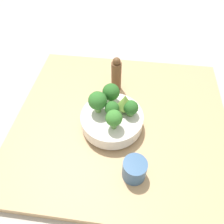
# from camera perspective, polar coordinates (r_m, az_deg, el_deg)

# --- Properties ---
(ground_plane) EXTENTS (6.00, 6.00, 0.00)m
(ground_plane) POSITION_cam_1_polar(r_m,az_deg,el_deg) (0.96, 2.29, -3.36)
(ground_plane) COLOR #ADA89E
(table) EXTENTS (0.82, 0.89, 0.04)m
(table) POSITION_cam_1_polar(r_m,az_deg,el_deg) (0.94, 2.33, -2.64)
(table) COLOR tan
(table) RESTS_ON ground_plane
(bowl) EXTENTS (0.25, 0.25, 0.07)m
(bowl) POSITION_cam_1_polar(r_m,az_deg,el_deg) (0.87, 0.00, -2.09)
(bowl) COLOR silver
(bowl) RESTS_ON table
(broccoli_floret_back) EXTENTS (0.06, 0.06, 0.07)m
(broccoli_floret_back) POSITION_cam_1_polar(r_m,az_deg,el_deg) (0.83, 4.96, 1.07)
(broccoli_floret_back) COLOR #609347
(broccoli_floret_back) RESTS_ON bowl
(romanesco_piece_far) EXTENTS (0.06, 0.06, 0.09)m
(romanesco_piece_far) POSITION_cam_1_polar(r_m,az_deg,el_deg) (0.83, 3.42, 2.74)
(romanesco_piece_far) COLOR #6BA34C
(romanesco_piece_far) RESTS_ON bowl
(broccoli_floret_right) EXTENTS (0.06, 0.06, 0.09)m
(broccoli_floret_right) POSITION_cam_1_polar(r_m,az_deg,el_deg) (0.77, 0.51, -1.68)
(broccoli_floret_right) COLOR #609347
(broccoli_floret_right) RESTS_ON bowl
(broccoli_floret_center) EXTENTS (0.06, 0.06, 0.07)m
(broccoli_floret_center) POSITION_cam_1_polar(r_m,az_deg,el_deg) (0.82, 0.00, 0.84)
(broccoli_floret_center) COLOR #609347
(broccoli_floret_center) RESTS_ON bowl
(broccoli_floret_left) EXTENTS (0.07, 0.07, 0.09)m
(broccoli_floret_left) POSITION_cam_1_polar(r_m,az_deg,el_deg) (0.86, -0.26, 5.19)
(broccoli_floret_left) COLOR #7AB256
(broccoli_floret_left) RESTS_ON bowl
(broccoli_floret_front) EXTENTS (0.07, 0.07, 0.10)m
(broccoli_floret_front) POSITION_cam_1_polar(r_m,az_deg,el_deg) (0.82, -3.80, 2.89)
(broccoli_floret_front) COLOR #7AB256
(broccoli_floret_front) RESTS_ON bowl
(cup) EXTENTS (0.08, 0.08, 0.08)m
(cup) POSITION_cam_1_polar(r_m,az_deg,el_deg) (0.76, 5.87, -14.71)
(cup) COLOR #33567F
(cup) RESTS_ON table
(pepper_mill) EXTENTS (0.05, 0.05, 0.17)m
(pepper_mill) POSITION_cam_1_polar(r_m,az_deg,el_deg) (1.00, 1.14, 9.72)
(pepper_mill) COLOR brown
(pepper_mill) RESTS_ON table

